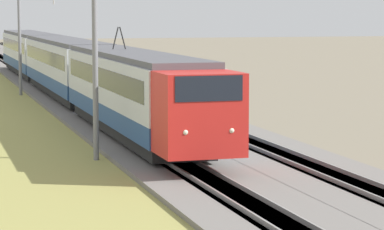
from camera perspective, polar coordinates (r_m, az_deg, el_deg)
ballast_main at (r=51.69m, az=-6.26°, el=0.05°), size 240.00×4.40×0.30m
ballast_adjacent at (r=52.63m, az=-1.56°, el=0.20°), size 240.00×4.40×0.30m
track_main at (r=51.69m, az=-6.26°, el=0.06°), size 240.00×1.57×0.45m
track_adjacent at (r=52.63m, az=-1.56°, el=0.21°), size 240.00×1.57×0.45m
passenger_train at (r=61.71m, az=-7.99°, el=3.21°), size 64.16×2.96×5.20m
catenary_mast_mid at (r=35.54m, az=-6.00°, el=3.54°), size 0.22×2.56×7.95m
catenary_mast_far at (r=64.34m, az=-10.70°, el=4.66°), size 0.22×2.56×7.69m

